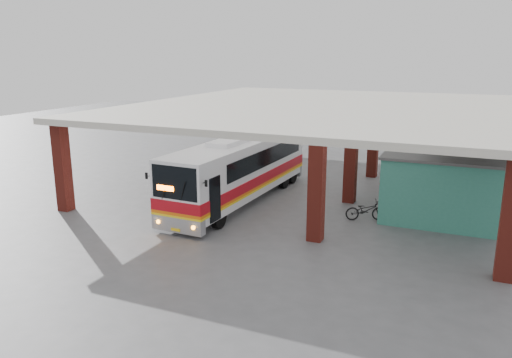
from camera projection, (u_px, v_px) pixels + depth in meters
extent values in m
plane|color=#515154|center=(275.00, 211.00, 24.56)|extent=(90.00, 90.00, 0.00)
cube|color=maroon|center=(317.00, 190.00, 20.20)|extent=(0.60, 0.60, 4.35)
cube|color=maroon|center=(351.00, 161.00, 25.53)|extent=(0.60, 0.60, 4.35)
cube|color=maroon|center=(373.00, 142.00, 30.85)|extent=(0.60, 0.60, 4.35)
cube|color=maroon|center=(63.00, 167.00, 24.17)|extent=(0.60, 0.60, 4.35)
cube|color=maroon|center=(245.00, 117.00, 42.82)|extent=(0.60, 0.60, 4.35)
cube|color=maroon|center=(510.00, 219.00, 16.59)|extent=(0.60, 0.60, 4.35)
cube|color=maroon|center=(495.00, 131.00, 35.23)|extent=(0.60, 0.60, 4.35)
cube|color=beige|center=(324.00, 107.00, 29.04)|extent=(21.00, 23.00, 0.30)
cube|color=#317A67|center=(444.00, 178.00, 24.83)|extent=(5.00, 8.00, 3.00)
cube|color=#494949|center=(447.00, 147.00, 24.45)|extent=(5.20, 8.20, 0.12)
cube|color=#143932|center=(387.00, 189.00, 24.59)|extent=(0.08, 0.95, 2.10)
cube|color=black|center=(397.00, 162.00, 27.07)|extent=(0.08, 1.20, 1.00)
cube|color=black|center=(397.00, 162.00, 27.08)|extent=(0.04, 1.30, 1.10)
cube|color=white|center=(240.00, 167.00, 25.71)|extent=(2.85, 11.81, 2.74)
cube|color=white|center=(231.00, 141.00, 24.50)|extent=(1.28, 2.97, 0.24)
cube|color=gray|center=(178.00, 224.00, 21.07)|extent=(2.48, 0.48, 0.68)
cube|color=#AD0C16|center=(240.00, 177.00, 25.85)|extent=(2.89, 11.81, 0.49)
cube|color=orange|center=(240.00, 182.00, 25.92)|extent=(2.89, 11.81, 0.13)
cube|color=yellow|center=(240.00, 185.00, 25.95)|extent=(2.89, 11.81, 0.10)
cube|color=black|center=(175.00, 183.00, 20.50)|extent=(2.20, 0.18, 1.42)
cube|color=black|center=(226.00, 153.00, 26.80)|extent=(0.36, 8.79, 0.88)
cube|color=black|center=(268.00, 157.00, 25.76)|extent=(0.36, 8.79, 0.88)
cube|color=#FF5905|center=(165.00, 188.00, 20.70)|extent=(0.83, 0.08, 0.22)
sphere|color=orange|center=(158.00, 222.00, 21.25)|extent=(0.18, 0.18, 0.18)
sphere|color=orange|center=(193.00, 228.00, 20.51)|extent=(0.18, 0.18, 0.18)
cube|color=yellow|center=(175.00, 230.00, 20.93)|extent=(0.44, 0.05, 0.12)
cylinder|color=black|center=(179.00, 211.00, 22.90)|extent=(0.35, 0.99, 0.98)
cylinder|color=black|center=(218.00, 218.00, 22.03)|extent=(0.35, 0.99, 0.98)
cylinder|color=black|center=(251.00, 176.00, 29.48)|extent=(0.35, 0.99, 0.98)
cylinder|color=black|center=(284.00, 180.00, 28.60)|extent=(0.35, 0.99, 0.98)
cylinder|color=black|center=(260.00, 172.00, 30.59)|extent=(0.35, 0.99, 0.98)
cylinder|color=black|center=(292.00, 175.00, 29.71)|extent=(0.35, 0.99, 0.98)
imported|color=black|center=(366.00, 210.00, 23.08)|extent=(1.96, 1.36, 0.98)
imported|color=red|center=(313.00, 205.00, 22.56)|extent=(0.67, 0.47, 1.72)
cube|color=#B21318|center=(383.00, 184.00, 28.62)|extent=(0.51, 0.51, 0.06)
cube|color=#B21318|center=(387.00, 180.00, 28.54)|extent=(0.17, 0.40, 0.58)
cylinder|color=black|center=(381.00, 187.00, 28.51)|extent=(0.03, 0.03, 0.19)
cylinder|color=black|center=(386.00, 187.00, 28.48)|extent=(0.03, 0.03, 0.19)
cylinder|color=black|center=(380.00, 186.00, 28.83)|extent=(0.03, 0.03, 0.19)
cylinder|color=black|center=(386.00, 186.00, 28.80)|extent=(0.03, 0.03, 0.19)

